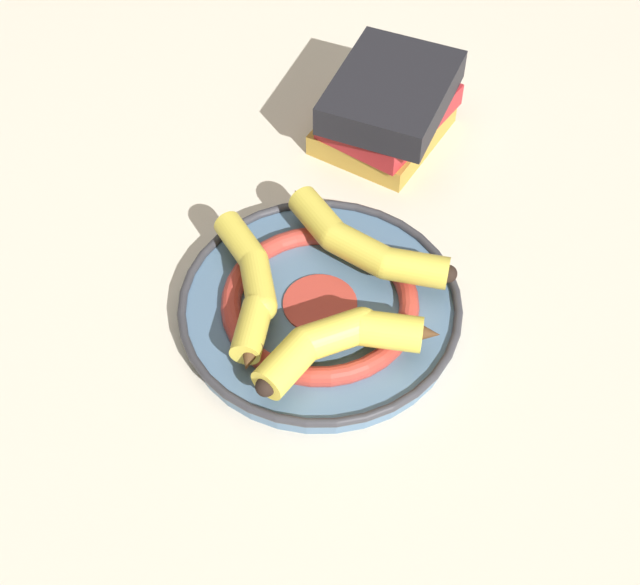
# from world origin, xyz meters

# --- Properties ---
(ground_plane) EXTENTS (2.80, 2.80, 0.00)m
(ground_plane) POSITION_xyz_m (0.00, 0.00, 0.00)
(ground_plane) COLOR beige
(decorative_bowl) EXTENTS (0.30, 0.30, 0.03)m
(decorative_bowl) POSITION_xyz_m (-0.03, -0.02, 0.02)
(decorative_bowl) COLOR slate
(decorative_bowl) RESTS_ON ground_plane
(banana_a) EXTENTS (0.14, 0.17, 0.03)m
(banana_a) POSITION_xyz_m (0.03, 0.01, 0.05)
(banana_a) COLOR gold
(banana_a) RESTS_ON decorative_bowl
(banana_b) EXTENTS (0.22, 0.08, 0.04)m
(banana_b) POSITION_xyz_m (-0.05, -0.09, 0.05)
(banana_b) COLOR gold
(banana_b) RESTS_ON decorative_bowl
(banana_c) EXTENTS (0.15, 0.16, 0.04)m
(banana_c) POSITION_xyz_m (-0.09, 0.03, 0.05)
(banana_c) COLOR yellow
(banana_c) RESTS_ON decorative_bowl
(book_stack) EXTENTS (0.15, 0.19, 0.10)m
(book_stack) POSITION_xyz_m (0.02, -0.31, 0.05)
(book_stack) COLOR #B28933
(book_stack) RESTS_ON ground_plane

